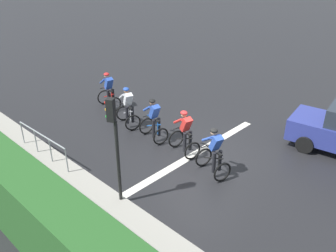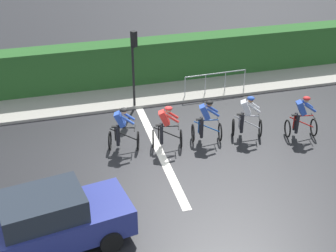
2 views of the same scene
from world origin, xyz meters
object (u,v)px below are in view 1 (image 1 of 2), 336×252
at_px(traffic_light_near_crossing, 114,137).
at_px(pedestrian_railing_kerbside, 42,141).
at_px(cyclist_second, 128,108).
at_px(cyclist_fourth, 185,134).
at_px(cyclist_mid, 154,121).
at_px(cyclist_lead, 109,92).
at_px(cyclist_trailing, 214,153).

bearing_deg(traffic_light_near_crossing, pedestrian_railing_kerbside, 95.29).
distance_m(cyclist_second, cyclist_fourth, 3.13).
bearing_deg(cyclist_fourth, traffic_light_near_crossing, -172.74).
relative_size(cyclist_second, cyclist_mid, 1.00).
relative_size(cyclist_mid, traffic_light_near_crossing, 0.50).
xyz_separation_m(cyclist_lead, cyclist_trailing, (-0.86, -6.64, 0.00)).
relative_size(cyclist_second, cyclist_fourth, 1.00).
bearing_deg(cyclist_second, cyclist_mid, -92.43).
bearing_deg(cyclist_mid, cyclist_fourth, -88.09).
xyz_separation_m(cyclist_mid, cyclist_trailing, (-0.25, -3.08, 0.00)).
bearing_deg(traffic_light_near_crossing, cyclist_trailing, -19.70).
height_order(traffic_light_near_crossing, pedestrian_railing_kerbside, traffic_light_near_crossing).
bearing_deg(cyclist_mid, cyclist_lead, 80.22).
relative_size(cyclist_lead, cyclist_fourth, 1.00).
distance_m(cyclist_lead, pedestrian_railing_kerbside, 4.68).
bearing_deg(cyclist_trailing, pedestrian_railing_kerbside, 125.58).
xyz_separation_m(cyclist_mid, pedestrian_railing_kerbside, (-3.69, 1.73, -0.03)).
height_order(cyclist_trailing, pedestrian_railing_kerbside, cyclist_trailing).
bearing_deg(cyclist_fourth, cyclist_mid, 91.91).
distance_m(cyclist_trailing, traffic_light_near_crossing, 3.58).
distance_m(cyclist_second, cyclist_mid, 1.59).
xyz_separation_m(cyclist_lead, cyclist_fourth, (-0.56, -5.10, 0.00)).
bearing_deg(traffic_light_near_crossing, cyclist_lead, 54.39).
bearing_deg(cyclist_trailing, cyclist_lead, 82.58).
height_order(cyclist_fourth, pedestrian_railing_kerbside, cyclist_fourth).
height_order(cyclist_second, cyclist_trailing, same).
xyz_separation_m(traffic_light_near_crossing, pedestrian_railing_kerbside, (-0.34, 3.70, -1.46)).
bearing_deg(cyclist_second, pedestrian_railing_kerbside, 177.89).
xyz_separation_m(cyclist_fourth, traffic_light_near_crossing, (-3.40, -0.43, 1.43)).
height_order(cyclist_mid, cyclist_fourth, same).
distance_m(traffic_light_near_crossing, pedestrian_railing_kerbside, 3.99).
height_order(cyclist_trailing, traffic_light_near_crossing, traffic_light_near_crossing).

